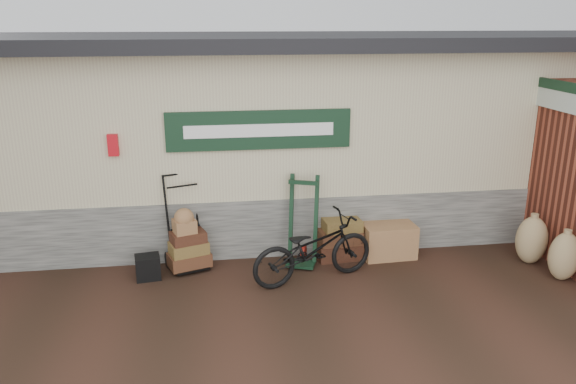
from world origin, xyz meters
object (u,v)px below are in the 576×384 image
object	(u,v)px
black_trunk	(148,267)
porter_trolley	(184,221)
bicycle	(313,245)
green_barrow	(303,221)
wicker_hamper	(388,240)
suitcase_stack	(340,238)

from	to	relation	value
black_trunk	porter_trolley	bearing A→B (deg)	33.65
porter_trolley	bicycle	distance (m)	1.89
porter_trolley	black_trunk	world-z (taller)	porter_trolley
black_trunk	bicycle	distance (m)	2.31
green_barrow	black_trunk	size ratio (longest dim) A/B	3.98
wicker_hamper	bicycle	distance (m)	1.45
suitcase_stack	black_trunk	world-z (taller)	suitcase_stack
green_barrow	suitcase_stack	bearing A→B (deg)	32.60
green_barrow	wicker_hamper	bearing A→B (deg)	23.94
black_trunk	bicycle	bearing A→B (deg)	-9.65
porter_trolley	suitcase_stack	distance (m)	2.30
porter_trolley	bicycle	size ratio (longest dim) A/B	0.78
porter_trolley	green_barrow	bearing A→B (deg)	-23.91
black_trunk	bicycle	size ratio (longest dim) A/B	0.19
suitcase_stack	wicker_hamper	size ratio (longest dim) A/B	0.89
wicker_hamper	black_trunk	bearing A→B (deg)	-175.57
suitcase_stack	wicker_hamper	bearing A→B (deg)	-3.50
green_barrow	wicker_hamper	distance (m)	1.38
suitcase_stack	wicker_hamper	xyz separation A→B (m)	(0.73, -0.04, -0.05)
bicycle	suitcase_stack	bearing A→B (deg)	-54.02
wicker_hamper	bicycle	world-z (taller)	bicycle
suitcase_stack	wicker_hamper	world-z (taller)	suitcase_stack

